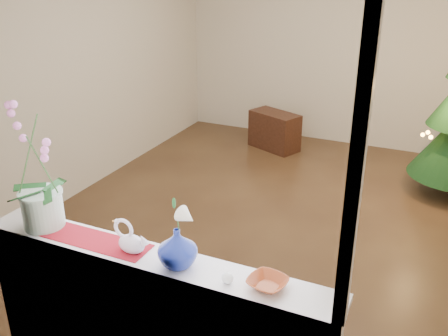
# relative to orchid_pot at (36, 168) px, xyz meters

# --- Properties ---
(ground) EXTENTS (5.00, 5.00, 0.00)m
(ground) POSITION_rel_orchid_pot_xyz_m (0.77, 2.36, -1.31)
(ground) COLOR #342115
(ground) RESTS_ON ground
(wall_back) EXTENTS (4.50, 0.10, 2.70)m
(wall_back) POSITION_rel_orchid_pot_xyz_m (0.77, 4.86, 0.04)
(wall_back) COLOR beige
(wall_back) RESTS_ON ground
(wall_front) EXTENTS (4.50, 0.10, 2.70)m
(wall_front) POSITION_rel_orchid_pot_xyz_m (0.77, -0.14, 0.04)
(wall_front) COLOR beige
(wall_front) RESTS_ON ground
(wall_left) EXTENTS (0.10, 5.00, 2.70)m
(wall_left) POSITION_rel_orchid_pot_xyz_m (-1.48, 2.36, 0.04)
(wall_left) COLOR beige
(wall_left) RESTS_ON ground
(window_apron) EXTENTS (2.20, 0.08, 0.88)m
(window_apron) POSITION_rel_orchid_pot_xyz_m (0.77, -0.10, -0.87)
(window_apron) COLOR white
(window_apron) RESTS_ON ground
(windowsill) EXTENTS (2.20, 0.26, 0.04)m
(windowsill) POSITION_rel_orchid_pot_xyz_m (0.77, -0.01, -0.41)
(windowsill) COLOR white
(windowsill) RESTS_ON window_apron
(window_frame) EXTENTS (2.22, 0.06, 1.60)m
(window_frame) POSITION_rel_orchid_pot_xyz_m (0.77, -0.11, 0.39)
(window_frame) COLOR white
(window_frame) RESTS_ON windowsill
(runner) EXTENTS (0.70, 0.20, 0.01)m
(runner) POSITION_rel_orchid_pot_xyz_m (0.39, -0.01, -0.39)
(runner) COLOR maroon
(runner) RESTS_ON windowsill
(orchid_pot) EXTENTS (0.31, 0.31, 0.78)m
(orchid_pot) POSITION_rel_orchid_pot_xyz_m (0.00, 0.00, 0.00)
(orchid_pot) COLOR white
(orchid_pot) RESTS_ON windowsill
(swan) EXTENTS (0.24, 0.13, 0.19)m
(swan) POSITION_rel_orchid_pot_xyz_m (0.66, -0.02, -0.29)
(swan) COLOR silver
(swan) RESTS_ON windowsill
(blue_vase) EXTENTS (0.28, 0.28, 0.26)m
(blue_vase) POSITION_rel_orchid_pot_xyz_m (0.96, -0.03, -0.26)
(blue_vase) COLOR navy
(blue_vase) RESTS_ON windowsill
(lily) EXTENTS (0.14, 0.08, 0.19)m
(lily) POSITION_rel_orchid_pot_xyz_m (0.96, -0.03, -0.04)
(lily) COLOR silver
(lily) RESTS_ON blue_vase
(paperweight) EXTENTS (0.06, 0.06, 0.06)m
(paperweight) POSITION_rel_orchid_pot_xyz_m (1.26, -0.06, -0.36)
(paperweight) COLOR white
(paperweight) RESTS_ON windowsill
(amber_dish) EXTENTS (0.20, 0.20, 0.04)m
(amber_dish) POSITION_rel_orchid_pot_xyz_m (1.46, -0.01, -0.37)
(amber_dish) COLOR #973D1B
(amber_dish) RESTS_ON windowsill
(side_table) EXTENTS (0.76, 0.58, 0.51)m
(side_table) POSITION_rel_orchid_pot_xyz_m (0.04, 4.20, -1.05)
(side_table) COLOR black
(side_table) RESTS_ON ground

